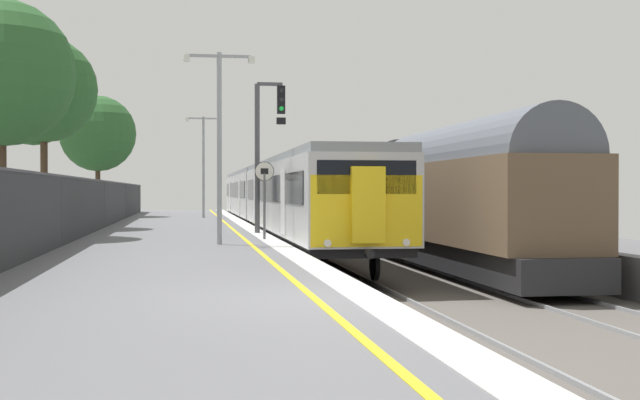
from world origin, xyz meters
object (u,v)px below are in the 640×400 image
platform_lamp_mid (219,131)px  background_tree_centre (2,76)px  speed_limit_sign (264,189)px  platform_lamp_far (203,158)px  signal_gantry (265,139)px  background_tree_right (40,94)px  commuter_train_at_platform (275,196)px  freight_train_adjacent_track (406,193)px  background_tree_left (98,136)px

platform_lamp_mid → background_tree_centre: size_ratio=0.70×
speed_limit_sign → platform_lamp_far: platform_lamp_far is taller
signal_gantry → background_tree_right: (-8.55, 5.43, 2.06)m
signal_gantry → speed_limit_sign: bearing=-95.3°
commuter_train_at_platform → platform_lamp_far: (-3.31, 6.90, 2.06)m
freight_train_adjacent_track → signal_gantry: (-5.49, -1.14, 1.90)m
speed_limit_sign → platform_lamp_far: bearing=93.9°
freight_train_adjacent_track → platform_lamp_mid: (-7.31, -7.22, 1.75)m
signal_gantry → background_tree_left: size_ratio=0.75×
background_tree_centre → commuter_train_at_platform: bearing=49.9°
platform_lamp_far → background_tree_centre: (-6.75, -18.82, 1.84)m
platform_lamp_mid → background_tree_left: 27.51m
platform_lamp_mid → background_tree_left: bearing=102.7°
signal_gantry → background_tree_centre: size_ratio=0.70×
background_tree_left → speed_limit_sign: bearing=-73.0°
freight_train_adjacent_track → background_tree_centre: bearing=-169.5°
freight_train_adjacent_track → signal_gantry: size_ratio=5.13×
background_tree_centre → platform_lamp_far: bearing=70.3°
speed_limit_sign → background_tree_right: size_ratio=0.31×
background_tree_right → speed_limit_sign: bearing=-48.6°
commuter_train_at_platform → background_tree_centre: size_ratio=5.47×
freight_train_adjacent_track → platform_lamp_mid: size_ratio=5.12×
platform_lamp_mid → commuter_train_at_platform: bearing=78.7°
signal_gantry → commuter_train_at_platform: bearing=81.9°
platform_lamp_far → signal_gantry: bearing=-84.0°
freight_train_adjacent_track → signal_gantry: signal_gantry is taller
freight_train_adjacent_track → speed_limit_sign: freight_train_adjacent_track is taller
platform_lamp_mid → background_tree_right: size_ratio=0.70×
platform_lamp_mid → speed_limit_sign: bearing=56.6°
commuter_train_at_platform → background_tree_right: 11.96m
signal_gantry → background_tree_left: (-7.86, 20.72, 1.41)m
commuter_train_at_platform → freight_train_adjacent_track: size_ratio=1.53×
platform_lamp_mid → platform_lamp_far: bearing=90.0°
signal_gantry → background_tree_right: bearing=147.6°
freight_train_adjacent_track → background_tree_left: (-13.35, 19.57, 3.32)m
background_tree_left → background_tree_centre: 22.20m
freight_train_adjacent_track → platform_lamp_mid: bearing=-135.4°
commuter_train_at_platform → speed_limit_sign: (-1.85, -14.31, 0.27)m
signal_gantry → platform_lamp_mid: 6.35m
speed_limit_sign → signal_gantry: bearing=84.7°
platform_lamp_far → background_tree_right: (-6.73, -11.92, 2.05)m
commuter_train_at_platform → signal_gantry: (-1.49, -10.45, 2.06)m
speed_limit_sign → background_tree_centre: 9.29m
freight_train_adjacent_track → speed_limit_sign: size_ratio=11.43×
freight_train_adjacent_track → background_tree_centre: size_ratio=3.58×
speed_limit_sign → background_tree_centre: bearing=163.7°
speed_limit_sign → platform_lamp_far: size_ratio=0.42×
commuter_train_at_platform → platform_lamp_mid: 16.97m
commuter_train_at_platform → background_tree_right: (-10.04, -5.03, 4.11)m
signal_gantry → platform_lamp_mid: (-1.82, -6.08, -0.15)m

